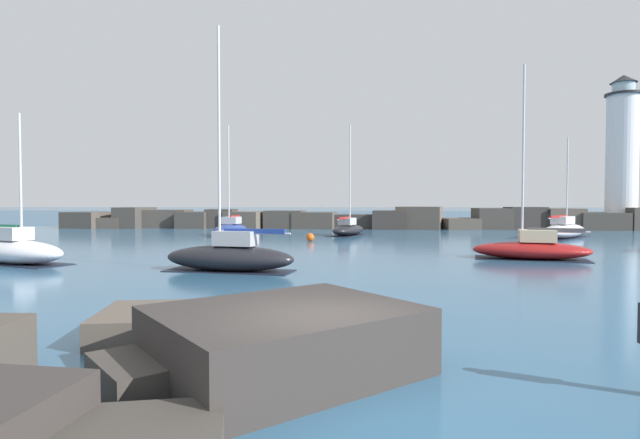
{
  "coord_description": "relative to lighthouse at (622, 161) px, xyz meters",
  "views": [
    {
      "loc": [
        0.5,
        -8.13,
        3.03
      ],
      "look_at": [
        -2.73,
        33.47,
        1.6
      ],
      "focal_mm": 28.0,
      "sensor_mm": 36.0,
      "label": 1
    }
  ],
  "objects": [
    {
      "name": "ground_plane",
      "position": [
        -29.99,
        -50.48,
        -7.68
      ],
      "size": [
        600.0,
        600.0,
        0.0
      ],
      "primitive_type": "plane",
      "color": "#336084"
    },
    {
      "name": "open_sea_beyond",
      "position": [
        -29.99,
        59.53,
        -7.68
      ],
      "size": [
        400.0,
        116.0,
        0.01
      ],
      "color": "#235175",
      "rests_on": "ground"
    },
    {
      "name": "breakwater_jetty",
      "position": [
        -28.36,
        -0.55,
        -6.62
      ],
      "size": [
        71.15,
        7.05,
        2.6
      ],
      "color": "#4C443D",
      "rests_on": "ground"
    },
    {
      "name": "lighthouse",
      "position": [
        0.0,
        0.0,
        0.0
      ],
      "size": [
        4.45,
        4.45,
        17.27
      ],
      "color": "gray",
      "rests_on": "ground"
    },
    {
      "name": "foreground_rocks",
      "position": [
        -33.01,
        -50.81,
        -7.21
      ],
      "size": [
        10.53,
        9.91,
        1.17
      ],
      "color": "#383330",
      "rests_on": "ground"
    },
    {
      "name": "sailboat_moored_0",
      "position": [
        -20.28,
        -31.3,
        -7.09
      ],
      "size": [
        6.34,
        3.62,
        10.37
      ],
      "color": "maroon",
      "rests_on": "ground"
    },
    {
      "name": "sailboat_moored_1",
      "position": [
        -30.45,
        -12.86,
        -7.07
      ],
      "size": [
        3.93,
        6.02,
        10.14
      ],
      "color": "black",
      "rests_on": "ground"
    },
    {
      "name": "sailboat_moored_2",
      "position": [
        -46.47,
        -35.24,
        -7.01
      ],
      "size": [
        6.69,
        4.14,
        7.38
      ],
      "color": "white",
      "rests_on": "ground"
    },
    {
      "name": "sailboat_moored_3",
      "position": [
        -41.13,
        -14.03,
        -7.04
      ],
      "size": [
        3.0,
        5.62,
        9.94
      ],
      "color": "navy",
      "rests_on": "ground"
    },
    {
      "name": "sailboat_moored_4",
      "position": [
        -35.16,
        -37.08,
        -6.99
      ],
      "size": [
        6.2,
        2.8,
        10.76
      ],
      "color": "black",
      "rests_on": "ground"
    },
    {
      "name": "sailboat_moored_5",
      "position": [
        -12.11,
        -14.92,
        -6.99
      ],
      "size": [
        6.88,
        7.83,
        8.57
      ],
      "color": "white",
      "rests_on": "ground"
    },
    {
      "name": "mooring_buoy_orange_near",
      "position": [
        -33.26,
        -19.93,
        -7.36
      ],
      "size": [
        0.63,
        0.63,
        0.83
      ],
      "color": "#EA5914",
      "rests_on": "ground"
    }
  ]
}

